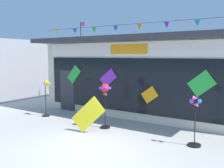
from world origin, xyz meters
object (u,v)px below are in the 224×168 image
kite_shop_building (152,74)px  wind_spinner_far_left (48,91)px  wind_spinner_center_left (195,121)px  display_kite_on_ground (88,114)px  wind_spinner_left (105,95)px

kite_shop_building → wind_spinner_far_left: bearing=-130.2°
wind_spinner_center_left → display_kite_on_ground: 3.63m
kite_shop_building → wind_spinner_left: size_ratio=5.99×
wind_spinner_far_left → wind_spinner_left: (3.15, -0.06, 0.10)m
wind_spinner_center_left → kite_shop_building: bearing=129.0°
wind_spinner_far_left → wind_spinner_left: bearing=-1.1°
kite_shop_building → wind_spinner_left: kite_shop_building is taller
kite_shop_building → wind_spinner_center_left: kite_shop_building is taller
display_kite_on_ground → wind_spinner_left: bearing=78.2°
wind_spinner_left → wind_spinner_center_left: bearing=-1.9°
kite_shop_building → display_kite_on_ground: 4.89m
wind_spinner_far_left → wind_spinner_center_left: bearing=-1.5°
wind_spinner_left → kite_shop_building: bearing=88.3°
wind_spinner_left → display_kite_on_ground: bearing=-101.8°
wind_spinner_left → wind_spinner_center_left: wind_spinner_left is taller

